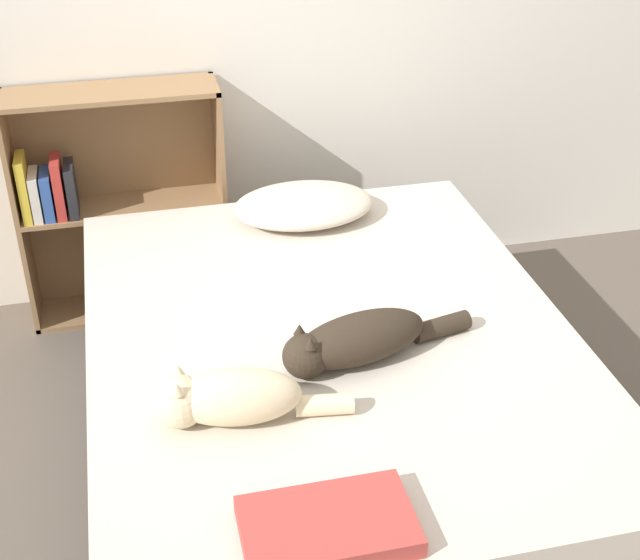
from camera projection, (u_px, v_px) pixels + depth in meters
The scene contains 8 objects.
ground_plane at pixel (330, 468), 3.09m from camera, with size 8.00×8.00×0.00m, color brown.
wall_back at pixel (251, 5), 3.58m from camera, with size 8.00×0.06×2.50m.
bed at pixel (330, 404), 2.94m from camera, with size 1.55×1.98×0.58m.
pillow at pixel (304, 205), 3.42m from camera, with size 0.54×0.38×0.11m.
cat_light at pixel (226, 398), 2.39m from camera, with size 0.54×0.21×0.17m.
cat_dark at pixel (355, 341), 2.62m from camera, with size 0.62×0.26×0.16m.
bookshelf at pixel (113, 199), 3.73m from camera, with size 0.85×0.26×1.00m.
blanket_fold at pixel (328, 526), 2.07m from camera, with size 0.41×0.24×0.05m.
Camera 1 is at (-0.56, -2.23, 2.17)m, focal length 50.00 mm.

